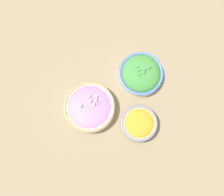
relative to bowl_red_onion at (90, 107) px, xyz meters
The scene contains 4 objects.
ground_plane 0.10m from the bowl_red_onion, 21.52° to the right, with size 3.00×3.00×0.00m, color #75664C.
bowl_red_onion is the anchor object (origin of this frame).
bowl_broccoli 0.24m from the bowl_red_onion, 11.01° to the right, with size 0.18×0.18×0.08m.
bowl_carrots 0.20m from the bowl_red_onion, 62.79° to the right, with size 0.14×0.14×0.07m.
Camera 1 is at (-0.13, -0.13, 1.00)m, focal length 40.00 mm.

